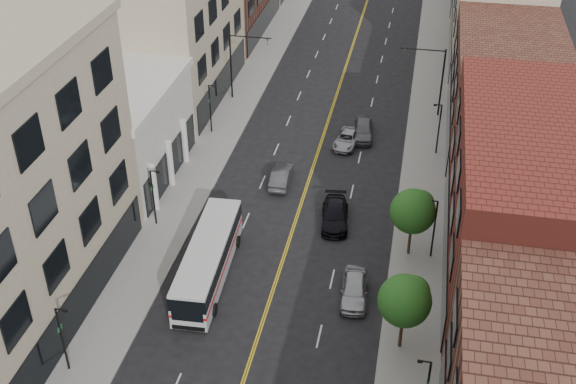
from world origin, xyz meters
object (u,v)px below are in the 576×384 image
Objects in this scene: car_lane_behind at (281,176)px; car_lane_c at (363,130)px; city_bus at (208,258)px; car_lane_b at (347,139)px; car_parked_far at (354,289)px; car_lane_a at (335,215)px.

car_lane_c is (6.17, 9.87, 0.08)m from car_lane_behind.
city_bus is 22.94m from car_lane_b.
car_parked_far is 23.83m from car_lane_c.
car_lane_a reaches higher than car_lane_behind.
car_lane_behind is at bearing -113.35° from car_lane_b.
car_lane_b is (-3.29, 21.91, -0.16)m from car_parked_far.
city_bus reaches higher than car_lane_b.
car_lane_behind is (-8.12, 13.87, -0.06)m from car_parked_far.
city_bus is 13.92m from car_lane_behind.
car_lane_a is at bearing 102.26° from car_parked_far.
car_lane_b is at bearing 85.97° from car_lane_a.
car_parked_far is 0.89× the size of car_lane_a.
car_lane_a is (5.49, -5.01, 0.02)m from car_lane_behind.
car_parked_far is 1.01× the size of car_lane_b.
car_lane_a is at bearing 135.40° from car_lane_behind.
car_lane_a is at bearing -97.48° from car_lane_c.
car_lane_a is at bearing 44.07° from city_bus.
city_bus is at bearing -140.04° from car_lane_a.
car_lane_a is at bearing -79.43° from car_lane_b.
car_lane_b is at bearing 68.30° from city_bus.
car_parked_far is 0.97× the size of car_lane_c.
car_lane_behind is at bearing 130.67° from car_lane_a.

